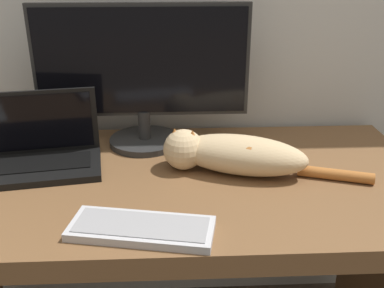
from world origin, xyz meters
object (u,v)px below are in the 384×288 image
object	(u,v)px
monitor	(142,74)
laptop	(44,153)
external_keyboard	(142,228)
cat	(232,153)

from	to	relation	value
monitor	laptop	distance (m)	0.38
external_keyboard	cat	world-z (taller)	cat
monitor	laptop	world-z (taller)	monitor
laptop	monitor	bearing A→B (deg)	20.74
laptop	cat	xyz separation A→B (m)	(0.55, -0.06, 0.01)
monitor	cat	xyz separation A→B (m)	(0.26, -0.22, -0.18)
laptop	external_keyboard	xyz separation A→B (m)	(0.31, -0.35, -0.03)
monitor	external_keyboard	distance (m)	0.57
external_keyboard	cat	size ratio (longest dim) A/B	0.59
monitor	cat	bearing A→B (deg)	-40.04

